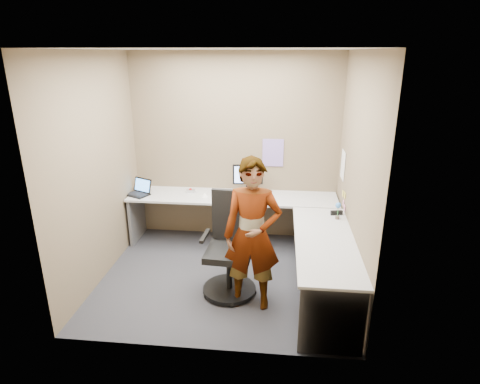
# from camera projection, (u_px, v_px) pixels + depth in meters

# --- Properties ---
(ground) EXTENTS (3.00, 3.00, 0.00)m
(ground) POSITION_uv_depth(u_px,v_px,m) (224.00, 277.00, 5.03)
(ground) COLOR #29292E
(ground) RESTS_ON ground
(wall_back) EXTENTS (3.00, 0.00, 3.00)m
(wall_back) POSITION_uv_depth(u_px,v_px,m) (235.00, 148.00, 5.81)
(wall_back) COLOR brown
(wall_back) RESTS_ON ground
(wall_right) EXTENTS (0.00, 2.70, 2.70)m
(wall_right) POSITION_uv_depth(u_px,v_px,m) (356.00, 178.00, 4.44)
(wall_right) COLOR brown
(wall_right) RESTS_ON ground
(wall_left) EXTENTS (0.00, 2.70, 2.70)m
(wall_left) POSITION_uv_depth(u_px,v_px,m) (97.00, 170.00, 4.73)
(wall_left) COLOR brown
(wall_left) RESTS_ON ground
(ceiling) EXTENTS (3.00, 3.00, 0.00)m
(ceiling) POSITION_uv_depth(u_px,v_px,m) (220.00, 49.00, 4.14)
(ceiling) COLOR white
(ceiling) RESTS_ON wall_back
(desk) EXTENTS (2.98, 2.58, 0.73)m
(desk) POSITION_uv_depth(u_px,v_px,m) (261.00, 223.00, 5.16)
(desk) COLOR #A7A7A7
(desk) RESTS_ON ground
(paper_ream) EXTENTS (0.28, 0.22, 0.05)m
(paper_ream) POSITION_uv_depth(u_px,v_px,m) (248.00, 194.00, 5.70)
(paper_ream) COLOR red
(paper_ream) RESTS_ON desk
(monitor) EXTENTS (0.43, 0.14, 0.40)m
(monitor) POSITION_uv_depth(u_px,v_px,m) (248.00, 176.00, 5.63)
(monitor) COLOR black
(monitor) RESTS_ON paper_ream
(laptop) EXTENTS (0.39, 0.37, 0.22)m
(laptop) POSITION_uv_depth(u_px,v_px,m) (140.00, 190.00, 5.76)
(laptop) COLOR black
(laptop) RESTS_ON desk
(trackball_mouse) EXTENTS (0.12, 0.08, 0.07)m
(trackball_mouse) POSITION_uv_depth(u_px,v_px,m) (191.00, 191.00, 5.84)
(trackball_mouse) COLOR #B7B7BC
(trackball_mouse) RESTS_ON desk
(origami) EXTENTS (0.10, 0.10, 0.06)m
(origami) POSITION_uv_depth(u_px,v_px,m) (205.00, 195.00, 5.67)
(origami) COLOR white
(origami) RESTS_ON desk
(stapler) EXTENTS (0.16, 0.07, 0.05)m
(stapler) POSITION_uv_depth(u_px,v_px,m) (337.00, 213.00, 5.04)
(stapler) COLOR black
(stapler) RESTS_ON desk
(flower) EXTENTS (0.07, 0.07, 0.22)m
(flower) POSITION_uv_depth(u_px,v_px,m) (338.00, 208.00, 4.88)
(flower) COLOR brown
(flower) RESTS_ON desk
(calendar_purple) EXTENTS (0.30, 0.01, 0.40)m
(calendar_purple) POSITION_uv_depth(u_px,v_px,m) (273.00, 153.00, 5.76)
(calendar_purple) COLOR #846BB7
(calendar_purple) RESTS_ON wall_back
(calendar_white) EXTENTS (0.01, 0.28, 0.38)m
(calendar_white) POSITION_uv_depth(u_px,v_px,m) (343.00, 165.00, 5.32)
(calendar_white) COLOR white
(calendar_white) RESTS_ON wall_right
(sticky_note_a) EXTENTS (0.01, 0.07, 0.07)m
(sticky_note_a) POSITION_uv_depth(u_px,v_px,m) (345.00, 195.00, 5.09)
(sticky_note_a) COLOR #F2E059
(sticky_note_a) RESTS_ON wall_right
(sticky_note_b) EXTENTS (0.01, 0.07, 0.07)m
(sticky_note_b) POSITION_uv_depth(u_px,v_px,m) (343.00, 203.00, 5.18)
(sticky_note_b) COLOR pink
(sticky_note_b) RESTS_ON wall_right
(sticky_note_c) EXTENTS (0.01, 0.07, 0.07)m
(sticky_note_c) POSITION_uv_depth(u_px,v_px,m) (345.00, 208.00, 5.07)
(sticky_note_c) COLOR pink
(sticky_note_c) RESTS_ON wall_right
(sticky_note_d) EXTENTS (0.01, 0.07, 0.07)m
(sticky_note_d) POSITION_uv_depth(u_px,v_px,m) (343.00, 193.00, 5.24)
(sticky_note_d) COLOR #F2E059
(sticky_note_d) RESTS_ON wall_right
(office_chair) EXTENTS (0.62, 0.62, 1.17)m
(office_chair) POSITION_uv_depth(u_px,v_px,m) (230.00, 253.00, 4.62)
(office_chair) COLOR black
(office_chair) RESTS_ON ground
(person) EXTENTS (0.62, 0.42, 1.68)m
(person) POSITION_uv_depth(u_px,v_px,m) (252.00, 235.00, 4.23)
(person) COLOR #999399
(person) RESTS_ON ground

